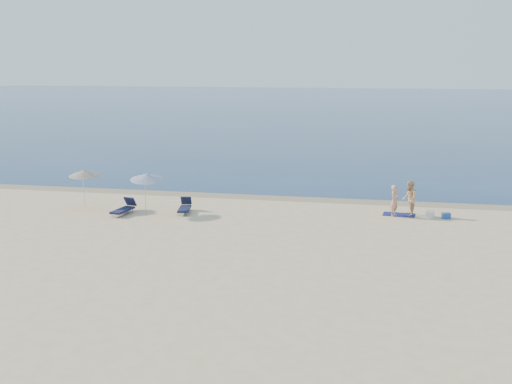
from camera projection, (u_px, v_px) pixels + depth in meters
ground at (258, 344)px, 17.83m from camera, size 160.00×160.00×0.00m
sea at (371, 106)px, 113.78m from camera, size 240.00×160.00×0.01m
wet_sand_strip at (326, 200)px, 36.45m from camera, size 240.00×1.60×0.00m
person_left at (395, 201)px, 32.45m from camera, size 0.59×0.69×1.61m
person_right at (409, 198)px, 32.60m from camera, size 0.70×0.88×1.78m
beach_towel at (399, 215)px, 32.90m from camera, size 1.68×1.03×0.03m
white_bag at (430, 214)px, 32.32m from camera, size 0.44×0.39×0.33m
blue_cooler at (446, 216)px, 32.08m from camera, size 0.46×0.36×0.29m
umbrella_near at (147, 177)px, 32.88m from camera, size 2.24×2.25×2.24m
umbrella_far at (84, 173)px, 34.00m from camera, size 1.92×1.93×2.21m
lounger_left at (124, 209)px, 33.03m from camera, size 0.82×1.84×0.78m
lounger_right at (185, 207)px, 33.38m from camera, size 0.84×1.75×0.74m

